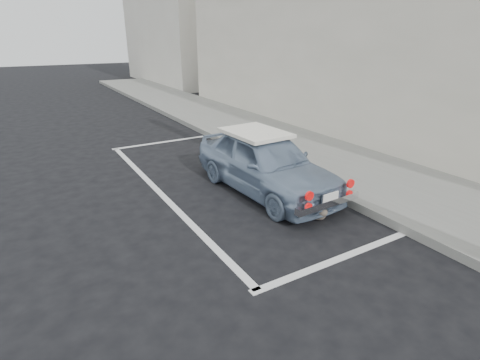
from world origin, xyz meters
name	(u,v)px	position (x,y,z in m)	size (l,w,h in m)	color
ground	(291,251)	(0.00, 0.00, 0.00)	(80.00, 80.00, 0.00)	black
sidewalk	(348,168)	(3.20, 2.00, 0.07)	(2.80, 40.00, 0.15)	slate
shop_building	(389,12)	(6.33, 4.00, 3.49)	(3.50, 18.00, 7.00)	beige
building_far	(174,15)	(6.35, 20.00, 4.00)	(3.50, 10.00, 8.00)	beige
pline_rear	(342,258)	(0.50, -0.50, 0.00)	(3.00, 0.12, 0.01)	silver
pline_front	(165,142)	(0.50, 6.50, 0.00)	(3.00, 0.12, 0.01)	silver
pline_side	(160,193)	(-0.90, 3.00, 0.00)	(0.12, 7.00, 0.01)	silver
retro_coupe	(266,162)	(0.93, 2.03, 0.59)	(1.55, 3.52, 1.17)	#768BA8
cat	(318,212)	(1.01, 0.57, 0.14)	(0.33, 0.55, 0.30)	#67584E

